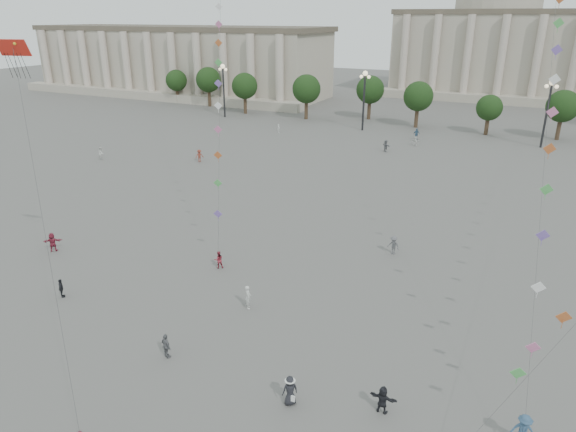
% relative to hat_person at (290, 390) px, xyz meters
% --- Properties ---
extents(ground, '(360.00, 360.00, 0.00)m').
position_rel_hat_person_xyz_m(ground, '(-4.27, 0.31, -0.92)').
color(ground, '#585653').
rests_on(ground, ground).
extents(hall_west, '(84.00, 26.22, 17.20)m').
position_rel_hat_person_xyz_m(hall_west, '(-79.27, 94.20, 7.51)').
color(hall_west, '#A9A18D').
rests_on(hall_west, ground).
extents(hall_central, '(48.30, 34.30, 35.50)m').
position_rel_hat_person_xyz_m(hall_central, '(-4.27, 129.53, 13.31)').
color(hall_central, '#A9A18D').
rests_on(hall_central, ground).
extents(tree_row, '(137.12, 5.12, 8.00)m').
position_rel_hat_person_xyz_m(tree_row, '(-4.27, 78.31, 4.47)').
color(tree_row, '#36261B').
rests_on(tree_row, ground).
extents(lamp_post_far_west, '(2.00, 0.90, 10.65)m').
position_rel_hat_person_xyz_m(lamp_post_far_west, '(-49.27, 70.31, 6.43)').
color(lamp_post_far_west, '#262628').
rests_on(lamp_post_far_west, ground).
extents(lamp_post_mid_west, '(2.00, 0.90, 10.65)m').
position_rel_hat_person_xyz_m(lamp_post_mid_west, '(-19.27, 70.31, 6.43)').
color(lamp_post_mid_west, '#262628').
rests_on(lamp_post_mid_west, ground).
extents(lamp_post_mid_east, '(2.00, 0.90, 10.65)m').
position_rel_hat_person_xyz_m(lamp_post_mid_east, '(10.73, 70.31, 6.43)').
color(lamp_post_mid_east, '#262628').
rests_on(lamp_post_mid_east, ground).
extents(person_crowd_0, '(1.22, 1.02, 1.95)m').
position_rel_hat_person_xyz_m(person_crowd_0, '(-8.56, 66.90, 0.05)').
color(person_crowd_0, '#355778').
rests_on(person_crowd_0, ground).
extents(person_crowd_1, '(1.09, 1.12, 1.82)m').
position_rel_hat_person_xyz_m(person_crowd_1, '(-47.29, 33.72, -0.01)').
color(person_crowd_1, white).
rests_on(person_crowd_1, ground).
extents(person_crowd_2, '(1.26, 1.33, 1.81)m').
position_rel_hat_person_xyz_m(person_crowd_2, '(-33.49, 38.94, -0.01)').
color(person_crowd_2, maroon).
rests_on(person_crowd_2, ground).
extents(person_crowd_3, '(1.51, 0.51, 1.62)m').
position_rel_hat_person_xyz_m(person_crowd_3, '(4.71, 1.62, -0.11)').
color(person_crowd_3, black).
rests_on(person_crowd_3, ground).
extents(person_crowd_4, '(1.48, 0.98, 1.53)m').
position_rel_hat_person_xyz_m(person_crowd_4, '(-7.69, 62.54, -0.16)').
color(person_crowd_4, silver).
rests_on(person_crowd_4, ground).
extents(person_crowd_6, '(1.25, 0.92, 1.72)m').
position_rel_hat_person_xyz_m(person_crowd_6, '(-0.03, 21.10, -0.06)').
color(person_crowd_6, '#59585C').
rests_on(person_crowd_6, ground).
extents(person_crowd_10, '(0.60, 0.67, 1.55)m').
position_rel_hat_person_xyz_m(person_crowd_10, '(-32.15, 61.55, -0.15)').
color(person_crowd_10, silver).
rests_on(person_crowd_10, ground).
extents(person_crowd_12, '(1.68, 1.48, 1.84)m').
position_rel_hat_person_xyz_m(person_crowd_12, '(-10.94, 56.61, 0.00)').
color(person_crowd_12, slate).
rests_on(person_crowd_12, ground).
extents(person_crowd_13, '(0.72, 0.78, 1.80)m').
position_rel_hat_person_xyz_m(person_crowd_13, '(-7.06, 7.58, -0.02)').
color(person_crowd_13, silver).
rests_on(person_crowd_13, ground).
extents(tourist_1, '(0.91, 0.82, 1.48)m').
position_rel_hat_person_xyz_m(tourist_1, '(-20.47, 2.71, -0.18)').
color(tourist_1, black).
rests_on(tourist_1, ground).
extents(tourist_2, '(1.58, 1.44, 1.76)m').
position_rel_hat_person_xyz_m(tourist_2, '(-27.73, 8.19, -0.04)').
color(tourist_2, maroon).
rests_on(tourist_2, ground).
extents(tourist_3, '(1.05, 0.73, 1.66)m').
position_rel_hat_person_xyz_m(tourist_3, '(-8.68, 0.31, -0.09)').
color(tourist_3, slate).
rests_on(tourist_3, ground).
extents(kite_flyer_0, '(0.94, 0.93, 1.52)m').
position_rel_hat_person_xyz_m(kite_flyer_0, '(-12.48, 11.98, -0.16)').
color(kite_flyer_0, maroon).
rests_on(kite_flyer_0, ground).
extents(kite_flyer_1, '(1.30, 0.85, 1.89)m').
position_rel_hat_person_xyz_m(kite_flyer_1, '(11.56, 2.34, 0.03)').
color(kite_flyer_1, '#304E6E').
rests_on(kite_flyer_1, ground).
extents(hat_person, '(1.02, 1.00, 1.77)m').
position_rel_hat_person_xyz_m(hat_person, '(0.00, 0.00, 0.00)').
color(hat_person, black).
rests_on(hat_person, ground).
extents(dragon_kite, '(7.71, 5.56, 23.33)m').
position_rel_hat_person_xyz_m(dragon_kite, '(-20.23, 2.27, 16.21)').
color(dragon_kite, red).
rests_on(dragon_kite, ground).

